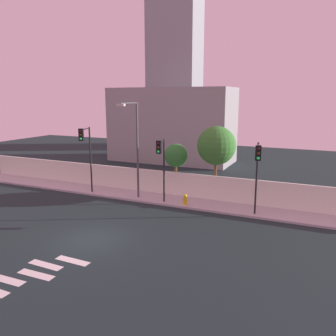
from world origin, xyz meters
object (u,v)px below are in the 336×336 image
roadside_tree_leftmost (176,156)px  street_lamp_curbside (135,142)px  traffic_light_left (161,158)px  traffic_light_right (257,164)px  fire_hydrant (185,199)px  roadside_tree_midleft (216,146)px  traffic_light_center (86,146)px

roadside_tree_leftmost → street_lamp_curbside: bearing=-122.7°
traffic_light_left → traffic_light_right: size_ratio=0.97×
traffic_light_left → fire_hydrant: (1.68, 0.39, -2.90)m
traffic_light_right → fire_hydrant: (-4.96, 0.66, -3.01)m
street_lamp_curbside → roadside_tree_midleft: 6.04m
traffic_light_center → roadside_tree_midleft: roadside_tree_midleft is taller
traffic_light_left → traffic_light_center: size_ratio=0.88×
fire_hydrant → traffic_light_center: bearing=-175.3°
traffic_light_right → fire_hydrant: traffic_light_right is taller
street_lamp_curbside → fire_hydrant: street_lamp_curbside is taller
street_lamp_curbside → roadside_tree_midleft: (5.22, 3.01, -0.33)m
traffic_light_left → traffic_light_center: (-6.22, -0.26, 0.46)m
traffic_light_left → traffic_light_right: 6.65m
street_lamp_curbside → traffic_light_right: bearing=-4.2°
traffic_light_center → fire_hydrant: 8.60m
traffic_light_right → traffic_light_center: bearing=180.0°
street_lamp_curbside → traffic_light_left: bearing=-9.7°
traffic_light_left → street_lamp_curbside: bearing=170.3°
traffic_light_left → traffic_light_right: (6.64, -0.27, 0.11)m
traffic_light_center → roadside_tree_leftmost: bearing=31.9°
street_lamp_curbside → fire_hydrant: size_ratio=9.08×
roadside_tree_midleft → traffic_light_left: bearing=-130.9°
fire_hydrant → roadside_tree_leftmost: size_ratio=0.19×
traffic_light_center → roadside_tree_leftmost: size_ratio=1.30×
traffic_light_right → street_lamp_curbside: 8.97m
roadside_tree_leftmost → traffic_light_center: bearing=-148.1°
fire_hydrant → roadside_tree_midleft: size_ratio=0.14×
street_lamp_curbside → roadside_tree_midleft: bearing=30.0°
traffic_light_right → roadside_tree_midleft: 5.23m
traffic_light_center → roadside_tree_leftmost: (5.87, 3.66, -0.88)m
traffic_light_right → roadside_tree_leftmost: (-6.98, 3.67, -0.53)m
traffic_light_right → fire_hydrant: size_ratio=5.99×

